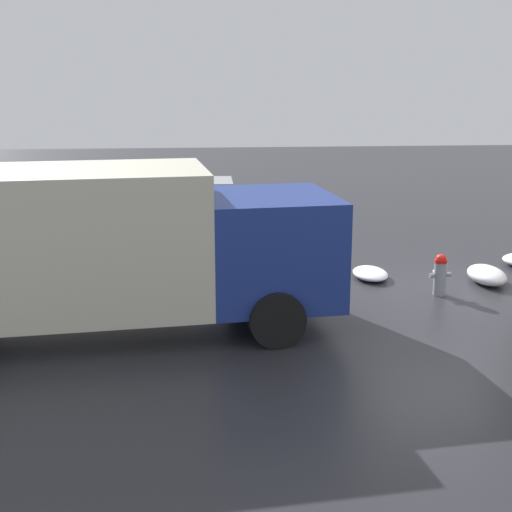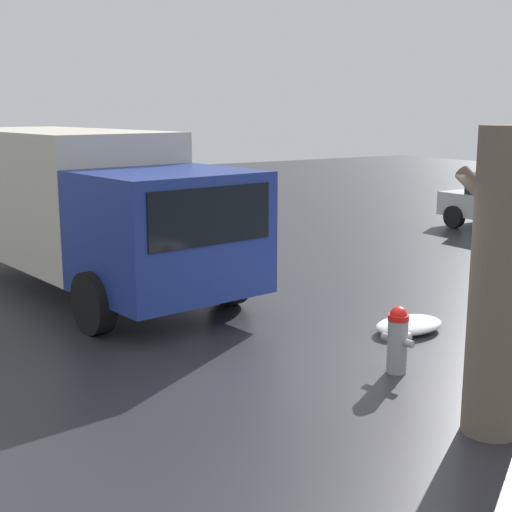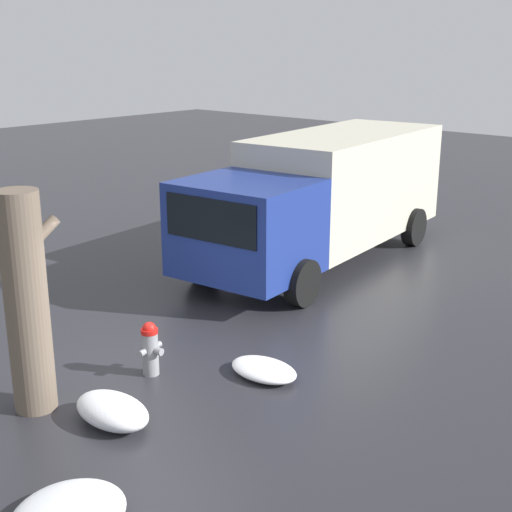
{
  "view_description": "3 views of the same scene",
  "coord_description": "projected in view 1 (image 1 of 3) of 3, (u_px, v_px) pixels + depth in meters",
  "views": [
    {
      "loc": [
        4.78,
        12.99,
        4.17
      ],
      "look_at": [
        3.74,
        1.46,
        1.24
      ],
      "focal_mm": 50.0,
      "sensor_mm": 36.0,
      "label": 1
    },
    {
      "loc": [
        -5.82,
        5.96,
        3.12
      ],
      "look_at": [
        2.63,
        0.28,
        1.02
      ],
      "focal_mm": 50.0,
      "sensor_mm": 36.0,
      "label": 2
    },
    {
      "loc": [
        -6.17,
        -7.51,
        4.74
      ],
      "look_at": [
        3.26,
        0.8,
        0.93
      ],
      "focal_mm": 50.0,
      "sensor_mm": 36.0,
      "label": 3
    }
  ],
  "objects": [
    {
      "name": "ground_plane",
      "position": [
        439.0,
        295.0,
        13.98
      ],
      "size": [
        60.0,
        60.0,
        0.0
      ],
      "primitive_type": "plane",
      "color": "#28282D"
    },
    {
      "name": "fire_hydrant",
      "position": [
        440.0,
        274.0,
        13.88
      ],
      "size": [
        0.45,
        0.35,
        0.83
      ],
      "rotation": [
        0.0,
        0.0,
        4.86
      ],
      "color": "gray",
      "rests_on": "ground_plane"
    },
    {
      "name": "snow_pile_by_tree",
      "position": [
        487.0,
        275.0,
        14.73
      ],
      "size": [
        0.71,
        1.19,
        0.35
      ],
      "color": "white",
      "rests_on": "ground_plane"
    },
    {
      "name": "snow_pile_curbside",
      "position": [
        370.0,
        273.0,
        15.11
      ],
      "size": [
        0.72,
        1.1,
        0.21
      ],
      "color": "white",
      "rests_on": "ground_plane"
    },
    {
      "name": "delivery_truck",
      "position": [
        94.0,
        245.0,
        11.56
      ],
      "size": [
        7.81,
        3.27,
        2.75
      ],
      "rotation": [
        0.0,
        0.0,
        1.67
      ],
      "color": "navy",
      "rests_on": "ground_plane"
    },
    {
      "name": "parked_car",
      "position": [
        168.0,
        186.0,
        22.82
      ],
      "size": [
        4.04,
        2.08,
        1.49
      ],
      "rotation": [
        0.0,
        0.0,
        1.55
      ],
      "color": "#ADB2B7",
      "rests_on": "ground_plane"
    }
  ]
}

